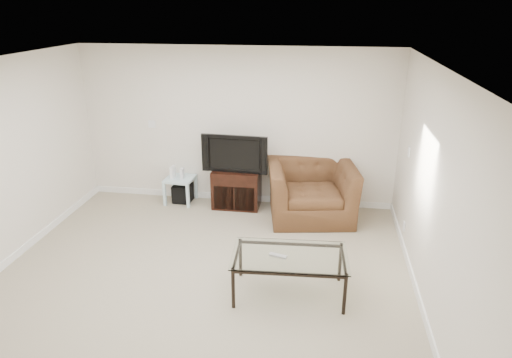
# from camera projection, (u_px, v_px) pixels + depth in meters

# --- Properties ---
(floor) EXTENTS (5.00, 5.00, 0.00)m
(floor) POSITION_uv_depth(u_px,v_px,m) (199.00, 285.00, 5.35)
(floor) COLOR tan
(floor) RESTS_ON ground
(ceiling) EXTENTS (5.00, 5.00, 0.00)m
(ceiling) POSITION_uv_depth(u_px,v_px,m) (187.00, 67.00, 4.44)
(ceiling) COLOR white
(ceiling) RESTS_ON ground
(wall_back) EXTENTS (5.00, 0.02, 2.50)m
(wall_back) POSITION_uv_depth(u_px,v_px,m) (237.00, 127.00, 7.20)
(wall_back) COLOR silver
(wall_back) RESTS_ON ground
(wall_right) EXTENTS (0.02, 5.00, 2.50)m
(wall_right) POSITION_uv_depth(u_px,v_px,m) (436.00, 200.00, 4.55)
(wall_right) COLOR silver
(wall_right) RESTS_ON ground
(plate_back) EXTENTS (0.12, 0.02, 0.12)m
(plate_back) POSITION_uv_depth(u_px,v_px,m) (152.00, 124.00, 7.38)
(plate_back) COLOR white
(plate_back) RESTS_ON wall_back
(plate_right_switch) EXTENTS (0.02, 0.09, 0.13)m
(plate_right_switch) POSITION_uv_depth(u_px,v_px,m) (409.00, 152.00, 6.02)
(plate_right_switch) COLOR white
(plate_right_switch) RESTS_ON wall_right
(plate_right_outlet) EXTENTS (0.02, 0.08, 0.12)m
(plate_right_outlet) POSITION_uv_depth(u_px,v_px,m) (404.00, 226.00, 6.09)
(plate_right_outlet) COLOR white
(plate_right_outlet) RESTS_ON wall_right
(tv_stand) EXTENTS (0.74, 0.52, 0.62)m
(tv_stand) POSITION_uv_depth(u_px,v_px,m) (237.00, 188.00, 7.33)
(tv_stand) COLOR black
(tv_stand) RESTS_ON floor
(dvd_player) EXTENTS (0.43, 0.30, 0.06)m
(dvd_player) POSITION_uv_depth(u_px,v_px,m) (236.00, 176.00, 7.22)
(dvd_player) COLOR black
(dvd_player) RESTS_ON tv_stand
(television) EXTENTS (0.97, 0.24, 0.60)m
(television) POSITION_uv_depth(u_px,v_px,m) (236.00, 152.00, 7.08)
(television) COLOR black
(television) RESTS_ON tv_stand
(side_table) EXTENTS (0.47, 0.47, 0.43)m
(side_table) POSITION_uv_depth(u_px,v_px,m) (181.00, 190.00, 7.50)
(side_table) COLOR silver
(side_table) RESTS_ON floor
(subwoofer) EXTENTS (0.30, 0.30, 0.29)m
(subwoofer) POSITION_uv_depth(u_px,v_px,m) (183.00, 193.00, 7.53)
(subwoofer) COLOR black
(subwoofer) RESTS_ON floor
(game_console) EXTENTS (0.06, 0.15, 0.19)m
(game_console) POSITION_uv_depth(u_px,v_px,m) (173.00, 172.00, 7.39)
(game_console) COLOR white
(game_console) RESTS_ON side_table
(game_case) EXTENTS (0.05, 0.13, 0.17)m
(game_case) POSITION_uv_depth(u_px,v_px,m) (182.00, 174.00, 7.36)
(game_case) COLOR silver
(game_case) RESTS_ON side_table
(recliner) EXTENTS (1.40, 1.04, 1.12)m
(recliner) POSITION_uv_depth(u_px,v_px,m) (312.00, 182.00, 6.86)
(recliner) COLOR brown
(recliner) RESTS_ON floor
(coffee_table) EXTENTS (1.31, 0.79, 0.50)m
(coffee_table) POSITION_uv_depth(u_px,v_px,m) (289.00, 274.00, 5.10)
(coffee_table) COLOR black
(coffee_table) RESTS_ON floor
(remote) EXTENTS (0.21, 0.11, 0.02)m
(remote) POSITION_uv_depth(u_px,v_px,m) (278.00, 256.00, 4.98)
(remote) COLOR #B2B2B7
(remote) RESTS_ON coffee_table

